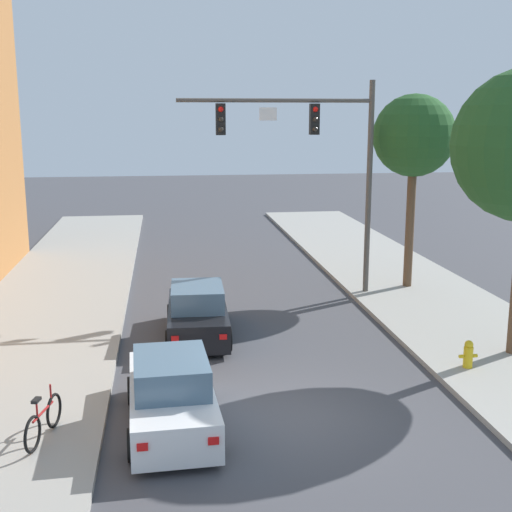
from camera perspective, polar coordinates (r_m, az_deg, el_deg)
name	(u,v)px	position (r m, az deg, el deg)	size (l,w,h in m)	color
ground_plane	(292,418)	(15.07, 3.06, -13.57)	(120.00, 120.00, 0.00)	#424247
traffic_signal_mast	(316,148)	(23.63, 5.15, 9.15)	(6.84, 0.38, 7.50)	#514C47
car_lead_black	(197,314)	(19.95, -5.00, -4.90)	(1.93, 4.29, 1.60)	black
car_following_white	(171,395)	(14.45, -7.21, -11.66)	(1.98, 4.31, 1.60)	silver
bicycle_leaning	(43,421)	(14.31, -17.61, -13.20)	(0.47, 1.74, 0.98)	black
fire_hydrant	(468,354)	(18.08, 17.59, -7.95)	(0.48, 0.24, 0.72)	gold
street_tree_second	(414,137)	(25.20, 13.28, 9.81)	(2.97, 2.97, 7.08)	brown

